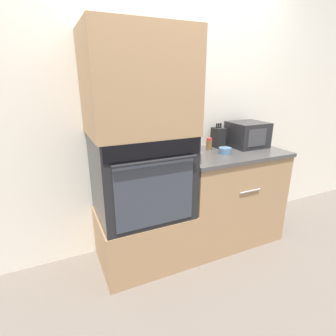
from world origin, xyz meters
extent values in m
plane|color=#6B6056|center=(0.00, 0.00, 0.00)|extent=(12.00, 12.00, 0.00)
cube|color=silver|center=(0.00, 0.63, 1.25)|extent=(8.00, 0.05, 2.50)
cube|color=#A87F56|center=(-0.38, 0.30, 0.24)|extent=(0.77, 0.60, 0.48)
cube|color=black|center=(-0.38, 0.30, 0.82)|extent=(0.75, 0.59, 0.69)
cube|color=black|center=(-0.38, 0.00, 1.11)|extent=(0.72, 0.01, 0.12)
cube|color=#3FBFF2|center=(-0.38, 0.00, 1.11)|extent=(0.09, 0.00, 0.03)
cube|color=#333842|center=(-0.38, 0.00, 0.77)|extent=(0.61, 0.01, 0.51)
cylinder|color=black|center=(-0.38, -0.03, 1.03)|extent=(0.63, 0.02, 0.02)
cube|color=#A87F56|center=(-0.38, 0.30, 1.54)|extent=(0.77, 0.60, 0.75)
cube|color=#A87F56|center=(0.50, 0.30, 0.44)|extent=(1.01, 0.60, 0.89)
cube|color=#474442|center=(0.50, 0.30, 0.90)|extent=(1.03, 0.63, 0.03)
cylinder|color=#B7B7BC|center=(0.50, -0.01, 0.64)|extent=(0.22, 0.01, 0.01)
cube|color=#232326|center=(0.77, 0.39, 1.04)|extent=(0.34, 0.32, 0.24)
cube|color=#3D3D3F|center=(0.75, 0.23, 1.04)|extent=(0.21, 0.01, 0.17)
cube|color=black|center=(0.49, 0.49, 1.02)|extent=(0.09, 0.13, 0.19)
cylinder|color=black|center=(0.47, 0.49, 1.14)|extent=(0.02, 0.02, 0.04)
cylinder|color=black|center=(0.49, 0.49, 1.14)|extent=(0.02, 0.02, 0.04)
cylinder|color=black|center=(0.52, 0.49, 1.14)|extent=(0.02, 0.02, 0.04)
cylinder|color=#517599|center=(0.41, 0.26, 0.95)|extent=(0.12, 0.12, 0.05)
cylinder|color=#427047|center=(0.10, 0.34, 0.95)|extent=(0.04, 0.04, 0.06)
cylinder|color=black|center=(0.10, 0.34, 1.00)|extent=(0.03, 0.03, 0.02)
cylinder|color=brown|center=(0.36, 0.44, 0.97)|extent=(0.06, 0.06, 0.09)
cylinder|color=red|center=(0.36, 0.44, 1.02)|extent=(0.05, 0.05, 0.02)
camera|label=1|loc=(-1.04, -1.62, 1.56)|focal=28.00mm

